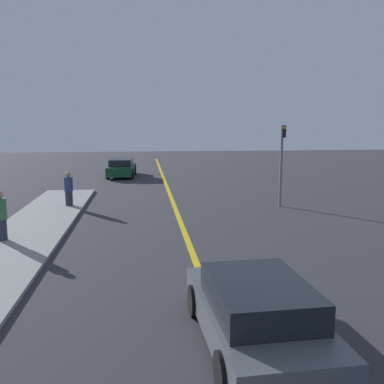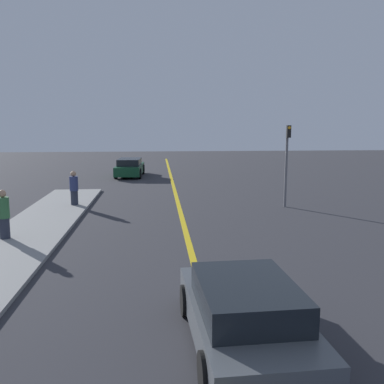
{
  "view_description": "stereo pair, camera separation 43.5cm",
  "coord_description": "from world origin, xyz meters",
  "px_view_note": "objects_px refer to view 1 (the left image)",
  "views": [
    {
      "loc": [
        -1.43,
        2.23,
        3.88
      ],
      "look_at": [
        0.1,
        15.49,
        1.7
      ],
      "focal_mm": 40.0,
      "sensor_mm": 36.0,
      "label": 1
    },
    {
      "loc": [
        -1.0,
        2.19,
        3.88
      ],
      "look_at": [
        0.1,
        15.49,
        1.7
      ],
      "focal_mm": 40.0,
      "sensor_mm": 36.0,
      "label": 2
    }
  ],
  "objects_px": {
    "car_far_distant": "(122,168)",
    "traffic_light": "(282,157)",
    "car_ahead_center": "(256,313)",
    "pedestrian_by_sign": "(69,189)",
    "pedestrian_far_standing": "(1,216)"
  },
  "relations": [
    {
      "from": "car_far_distant",
      "to": "pedestrian_by_sign",
      "type": "xyz_separation_m",
      "value": [
        -1.86,
        -11.31,
        0.25
      ]
    },
    {
      "from": "car_far_distant",
      "to": "pedestrian_by_sign",
      "type": "bearing_deg",
      "value": -96.41
    },
    {
      "from": "car_ahead_center",
      "to": "pedestrian_by_sign",
      "type": "distance_m",
      "value": 13.97
    },
    {
      "from": "traffic_light",
      "to": "pedestrian_far_standing",
      "type": "bearing_deg",
      "value": -155.7
    },
    {
      "from": "car_far_distant",
      "to": "pedestrian_far_standing",
      "type": "distance_m",
      "value": 17.29
    },
    {
      "from": "car_far_distant",
      "to": "traffic_light",
      "type": "xyz_separation_m",
      "value": [
        7.86,
        -12.09,
        1.68
      ]
    },
    {
      "from": "car_far_distant",
      "to": "pedestrian_by_sign",
      "type": "relative_size",
      "value": 2.92
    },
    {
      "from": "pedestrian_far_standing",
      "to": "traffic_light",
      "type": "relative_size",
      "value": 0.43
    },
    {
      "from": "pedestrian_far_standing",
      "to": "traffic_light",
      "type": "height_order",
      "value": "traffic_light"
    },
    {
      "from": "car_far_distant",
      "to": "traffic_light",
      "type": "height_order",
      "value": "traffic_light"
    },
    {
      "from": "car_far_distant",
      "to": "pedestrian_far_standing",
      "type": "bearing_deg",
      "value": -97.22
    },
    {
      "from": "pedestrian_far_standing",
      "to": "pedestrian_by_sign",
      "type": "bearing_deg",
      "value": 78.26
    },
    {
      "from": "pedestrian_by_sign",
      "to": "traffic_light",
      "type": "height_order",
      "value": "traffic_light"
    },
    {
      "from": "car_ahead_center",
      "to": "pedestrian_by_sign",
      "type": "xyz_separation_m",
      "value": [
        -5.3,
        12.92,
        0.29
      ]
    },
    {
      "from": "car_ahead_center",
      "to": "car_far_distant",
      "type": "bearing_deg",
      "value": 95.39
    }
  ]
}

